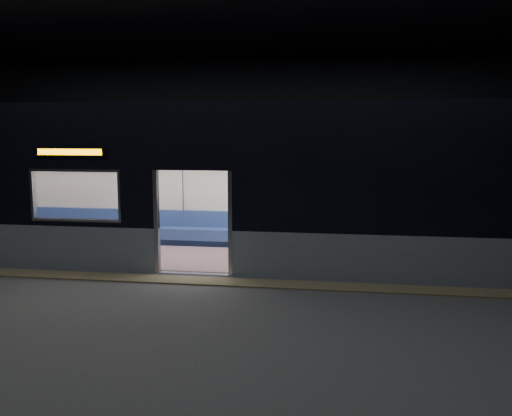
# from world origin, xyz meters

# --- Properties ---
(station_floor) EXTENTS (24.00, 14.00, 0.01)m
(station_floor) POSITION_xyz_m (0.00, 0.00, -0.01)
(station_floor) COLOR #47494C
(station_floor) RESTS_ON ground
(station_envelope) EXTENTS (24.00, 14.00, 5.00)m
(station_envelope) POSITION_xyz_m (0.00, 0.00, 3.66)
(station_envelope) COLOR black
(station_envelope) RESTS_ON station_floor
(tactile_strip) EXTENTS (22.80, 0.50, 0.03)m
(tactile_strip) POSITION_xyz_m (0.00, 0.55, 0.01)
(tactile_strip) COLOR #8C7F59
(tactile_strip) RESTS_ON station_floor
(metro_car) EXTENTS (18.00, 3.04, 3.35)m
(metro_car) POSITION_xyz_m (-0.00, 2.54, 1.85)
(metro_car) COLOR #8B97A6
(metro_car) RESTS_ON station_floor
(passenger) EXTENTS (0.42, 0.73, 1.42)m
(passenger) POSITION_xyz_m (2.98, 3.55, 0.82)
(passenger) COLOR black
(passenger) RESTS_ON metro_car
(handbag) EXTENTS (0.34, 0.31, 0.15)m
(handbag) POSITION_xyz_m (2.96, 3.31, 0.69)
(handbag) COLOR black
(handbag) RESTS_ON passenger
(transit_map) EXTENTS (0.99, 0.03, 0.64)m
(transit_map) POSITION_xyz_m (3.40, 3.85, 1.47)
(transit_map) COLOR white
(transit_map) RESTS_ON metro_car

